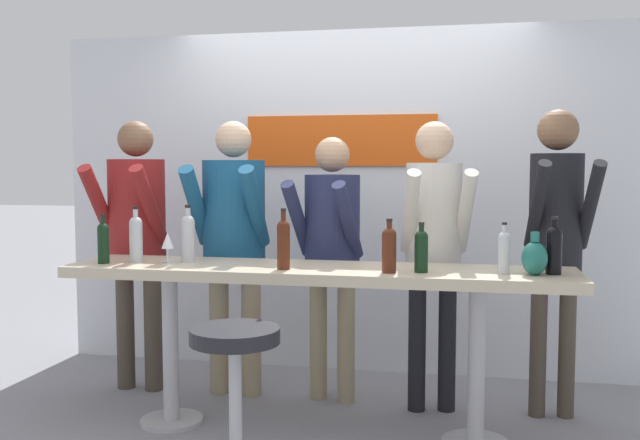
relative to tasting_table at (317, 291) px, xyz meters
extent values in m
plane|color=gray|center=(0.00, 0.00, -0.80)|extent=(40.00, 40.00, 0.00)
cube|color=silver|center=(0.00, 1.32, 0.42)|extent=(4.37, 0.10, 2.44)
cube|color=#DB5114|center=(-0.09, 1.26, 0.86)|extent=(1.37, 0.02, 0.36)
cube|color=beige|center=(0.00, 0.00, 0.10)|extent=(2.77, 0.57, 0.06)
cylinder|color=#B2B2B7|center=(-0.86, 0.00, -0.34)|extent=(0.09, 0.09, 0.87)
cylinder|color=#B2B2B7|center=(-0.86, 0.00, -0.79)|extent=(0.36, 0.36, 0.02)
cylinder|color=#B2B2B7|center=(0.86, 0.00, -0.34)|extent=(0.09, 0.09, 0.87)
cylinder|color=#B2B2B7|center=(-0.23, -0.73, -0.43)|extent=(0.06, 0.06, 0.69)
cylinder|color=black|center=(-0.23, -0.73, -0.08)|extent=(0.41, 0.41, 0.07)
cylinder|color=#473D33|center=(-1.42, 0.55, -0.38)|extent=(0.12, 0.12, 0.85)
cylinder|color=#473D33|center=(-1.22, 0.54, -0.38)|extent=(0.12, 0.12, 0.85)
cylinder|color=maroon|center=(-1.32, 0.55, 0.39)|extent=(0.38, 0.38, 0.67)
sphere|color=brown|center=(-1.32, 0.55, 0.86)|extent=(0.23, 0.23, 0.23)
cylinder|color=maroon|center=(-1.50, 0.39, 0.44)|extent=(0.11, 0.40, 0.52)
cylinder|color=maroon|center=(-1.15, 0.38, 0.44)|extent=(0.11, 0.40, 0.52)
cylinder|color=gray|center=(-0.77, 0.58, -0.38)|extent=(0.13, 0.13, 0.85)
cylinder|color=gray|center=(-0.55, 0.58, -0.38)|extent=(0.13, 0.13, 0.85)
cylinder|color=#19517A|center=(-0.66, 0.58, 0.38)|extent=(0.40, 0.40, 0.67)
sphere|color=#D6AD89|center=(-0.66, 0.58, 0.85)|extent=(0.23, 0.23, 0.23)
cylinder|color=#19517A|center=(-0.85, 0.42, 0.43)|extent=(0.10, 0.41, 0.52)
cylinder|color=#19517A|center=(-0.47, 0.41, 0.43)|extent=(0.10, 0.41, 0.52)
cylinder|color=gray|center=(-0.11, 0.59, -0.40)|extent=(0.11, 0.11, 0.80)
cylinder|color=gray|center=(0.07, 0.56, -0.40)|extent=(0.11, 0.11, 0.80)
cylinder|color=#23284C|center=(-0.02, 0.58, 0.31)|extent=(0.41, 0.41, 0.63)
sphere|color=tan|center=(-0.02, 0.58, 0.75)|extent=(0.22, 0.22, 0.22)
cylinder|color=#23284C|center=(-0.21, 0.46, 0.36)|extent=(0.16, 0.38, 0.49)
cylinder|color=#23284C|center=(0.11, 0.39, 0.36)|extent=(0.16, 0.38, 0.49)
cylinder|color=black|center=(0.52, 0.49, -0.38)|extent=(0.11, 0.11, 0.84)
cylinder|color=black|center=(0.70, 0.53, -0.38)|extent=(0.11, 0.11, 0.84)
cylinder|color=beige|center=(0.61, 0.51, 0.37)|extent=(0.39, 0.39, 0.66)
sphere|color=#D6AD89|center=(0.61, 0.51, 0.83)|extent=(0.23, 0.23, 0.23)
cylinder|color=beige|center=(0.48, 0.32, 0.42)|extent=(0.15, 0.40, 0.51)
cylinder|color=beige|center=(0.79, 0.38, 0.42)|extent=(0.15, 0.40, 0.51)
cylinder|color=#473D33|center=(1.22, 0.53, -0.37)|extent=(0.10, 0.10, 0.87)
cylinder|color=#473D33|center=(1.39, 0.55, -0.37)|extent=(0.10, 0.10, 0.87)
cylinder|color=black|center=(1.31, 0.54, 0.41)|extent=(0.34, 0.34, 0.69)
sphere|color=brown|center=(1.31, 0.54, 0.89)|extent=(0.23, 0.23, 0.23)
cylinder|color=black|center=(1.18, 0.36, 0.46)|extent=(0.12, 0.40, 0.52)
cylinder|color=black|center=(1.47, 0.39, 0.46)|extent=(0.12, 0.40, 0.52)
cylinder|color=black|center=(0.57, -0.09, 0.22)|extent=(0.07, 0.07, 0.18)
sphere|color=black|center=(0.57, -0.09, 0.32)|extent=(0.07, 0.07, 0.07)
cylinder|color=black|center=(0.57, -0.09, 0.35)|extent=(0.03, 0.03, 0.06)
cylinder|color=black|center=(0.57, -0.09, 0.39)|extent=(0.03, 0.03, 0.01)
cylinder|color=#4C1E0F|center=(0.41, -0.14, 0.23)|extent=(0.07, 0.07, 0.20)
sphere|color=#4C1E0F|center=(0.41, -0.14, 0.33)|extent=(0.07, 0.07, 0.07)
cylinder|color=#4C1E0F|center=(0.41, -0.14, 0.36)|extent=(0.03, 0.03, 0.07)
cylinder|color=black|center=(0.41, -0.14, 0.41)|extent=(0.03, 0.03, 0.01)
cylinder|color=black|center=(-1.21, -0.10, 0.23)|extent=(0.07, 0.07, 0.20)
sphere|color=black|center=(-1.21, -0.10, 0.33)|extent=(0.07, 0.07, 0.07)
cylinder|color=black|center=(-1.21, -0.10, 0.36)|extent=(0.03, 0.03, 0.07)
cylinder|color=black|center=(-1.21, -0.10, 0.41)|extent=(0.03, 0.03, 0.01)
cylinder|color=#B7BCC1|center=(-1.05, -0.01, 0.25)|extent=(0.07, 0.07, 0.22)
sphere|color=#B7BCC1|center=(-1.05, -0.01, 0.36)|extent=(0.07, 0.07, 0.07)
cylinder|color=#B7BCC1|center=(-1.05, -0.01, 0.40)|extent=(0.03, 0.03, 0.08)
cylinder|color=black|center=(-1.05, -0.01, 0.44)|extent=(0.03, 0.03, 0.02)
cylinder|color=#B7BCC1|center=(-0.76, 0.04, 0.25)|extent=(0.08, 0.08, 0.23)
sphere|color=#B7BCC1|center=(-0.76, 0.04, 0.36)|extent=(0.08, 0.08, 0.08)
cylinder|color=#B7BCC1|center=(-0.76, 0.04, 0.40)|extent=(0.03, 0.03, 0.08)
cylinder|color=black|center=(-0.76, 0.04, 0.45)|extent=(0.03, 0.03, 0.02)
cylinder|color=#B7BCC1|center=(0.99, -0.05, 0.23)|extent=(0.06, 0.06, 0.19)
sphere|color=#B7BCC1|center=(0.99, -0.05, 0.32)|extent=(0.06, 0.06, 0.06)
cylinder|color=#B7BCC1|center=(0.99, -0.05, 0.35)|extent=(0.02, 0.02, 0.07)
cylinder|color=black|center=(0.99, -0.05, 0.39)|extent=(0.03, 0.03, 0.01)
cylinder|color=black|center=(1.23, -0.02, 0.24)|extent=(0.08, 0.08, 0.21)
sphere|color=black|center=(1.23, -0.02, 0.34)|extent=(0.08, 0.08, 0.08)
cylinder|color=black|center=(1.23, -0.02, 0.38)|extent=(0.03, 0.03, 0.07)
cylinder|color=black|center=(1.23, -0.02, 0.42)|extent=(0.03, 0.03, 0.02)
cylinder|color=#4C1E0F|center=(-0.16, -0.13, 0.25)|extent=(0.07, 0.07, 0.23)
sphere|color=#4C1E0F|center=(-0.16, -0.13, 0.36)|extent=(0.07, 0.07, 0.07)
cylinder|color=#4C1E0F|center=(-0.16, -0.13, 0.40)|extent=(0.03, 0.03, 0.08)
cylinder|color=black|center=(-0.16, -0.13, 0.45)|extent=(0.03, 0.03, 0.02)
cylinder|color=silver|center=(-0.85, -0.04, 0.14)|extent=(0.06, 0.06, 0.01)
cylinder|color=silver|center=(-0.85, -0.04, 0.18)|extent=(0.01, 0.01, 0.08)
cone|color=silver|center=(-0.85, -0.04, 0.27)|extent=(0.07, 0.07, 0.09)
ellipsoid|color=#1E665B|center=(1.13, -0.07, 0.22)|extent=(0.13, 0.13, 0.17)
cylinder|color=#1E665B|center=(1.13, -0.07, 0.33)|extent=(0.04, 0.04, 0.05)
camera|label=1|loc=(0.78, -3.77, 0.69)|focal=40.00mm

